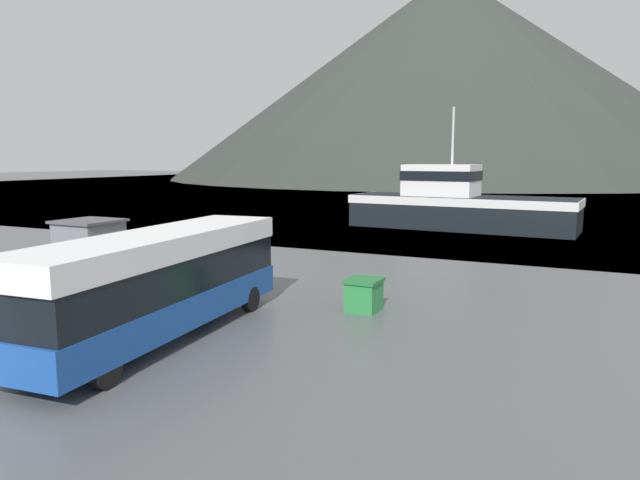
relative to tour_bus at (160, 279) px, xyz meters
The scene contains 7 objects.
water_surface 137.44m from the tour_bus, 90.41° to the left, with size 240.00×240.00×0.00m, color #475B6B.
hill_backdrop 158.31m from the tour_bus, 100.28° to the left, with size 155.88×155.88×57.12m, color #2D332D.
tour_bus is the anchor object (origin of this frame).
delivery_van 4.28m from the tour_bus, behind, with size 2.81×6.27×2.40m.
fishing_boat 32.05m from the tour_bus, 86.17° to the left, with size 17.59×6.47×9.46m.
storage_bin 7.31m from the tour_bus, 51.77° to the left, with size 1.19×1.33×1.17m.
dock_kiosk 11.20m from the tour_bus, 147.76° to the left, with size 2.63×2.56×2.64m.
Camera 1 is at (12.72, -7.06, 5.47)m, focal length 32.00 mm.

